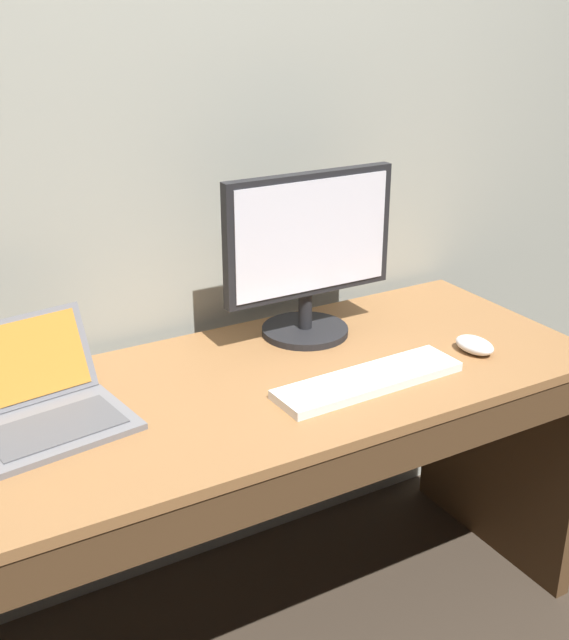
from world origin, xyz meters
TOP-DOWN VIEW (x-y plane):
  - ground_plane at (0.00, 0.00)m, footprint 14.00×14.00m
  - back_wall at (0.00, 0.40)m, footprint 3.88×0.04m
  - desk at (0.00, -0.02)m, footprint 1.74×0.66m
  - laptop_space_gray at (-0.44, 0.07)m, footprint 0.35×0.34m
  - external_monitor at (0.28, 0.17)m, footprint 0.47×0.23m
  - wired_keyboard at (0.26, -0.14)m, footprint 0.47×0.14m
  - computer_mouse at (0.59, -0.13)m, footprint 0.08×0.12m

SIDE VIEW (x-z plane):
  - ground_plane at x=0.00m, z-range 0.00..0.00m
  - desk at x=0.00m, z-range 0.15..0.90m
  - wired_keyboard at x=0.26m, z-range 0.75..0.78m
  - computer_mouse at x=0.59m, z-range 0.75..0.79m
  - laptop_space_gray at x=-0.44m, z-range 0.70..0.89m
  - external_monitor at x=0.28m, z-range 0.77..1.20m
  - back_wall at x=0.00m, z-range 0.00..2.78m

